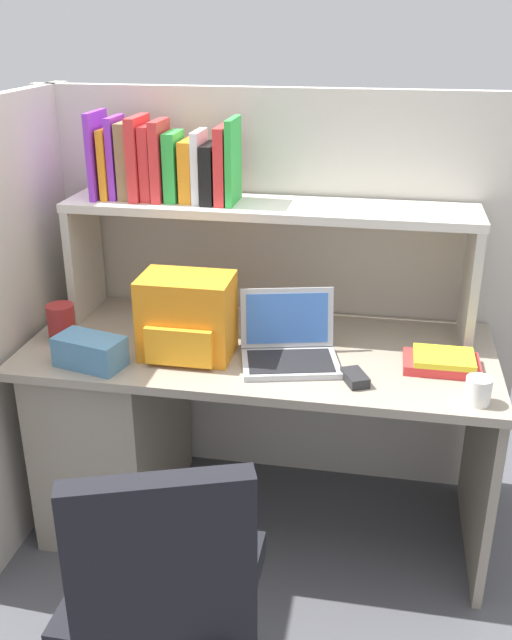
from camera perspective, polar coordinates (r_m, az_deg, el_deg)
The scene contains 14 objects.
ground_plane at distance 2.84m, azimuth 0.19°, elevation -15.55°, with size 8.00×8.00×0.00m, color #4C4C51.
desk at distance 2.70m, azimuth -8.04°, elevation -7.73°, with size 1.60×0.70×0.73m.
cubicle_partition_rear at distance 2.78m, azimuth 1.62°, elevation 2.01°, with size 1.84×0.05×1.55m, color #BCB5A8.
cubicle_partition_left at distance 2.67m, azimuth -18.27°, elevation -0.17°, with size 0.05×1.06×1.55m, color #BCB5A8.
overhead_hutch at distance 2.51m, azimuth 1.05°, elevation 7.09°, with size 1.44×0.28×0.45m.
reference_books_on_shelf at distance 2.55m, azimuth -7.28°, elevation 12.35°, with size 0.51×0.19×0.30m.
laptop at distance 2.34m, azimuth 2.65°, elevation -2.08°, with size 0.36×0.32×0.22m.
backpack at distance 2.35m, azimuth -5.56°, elevation 0.17°, with size 0.30×0.22×0.27m.
computer_mouse at distance 2.23m, azimuth 7.92°, elevation -4.60°, with size 0.06×0.10×0.03m, color #262628.
paper_cup at distance 2.19m, azimuth 17.34°, elevation -5.41°, with size 0.08×0.08×0.08m, color white.
tissue_box at distance 2.36m, azimuth -13.13°, elevation -2.47°, with size 0.22×0.12×0.10m, color teal.
snack_canister at distance 2.57m, azimuth -15.30°, elevation -0.18°, with size 0.10×0.10×0.13m, color maroon.
desk_book_stack at distance 2.37m, azimuth 14.66°, elevation -3.26°, with size 0.24×0.15×0.05m.
office_chair at distance 1.92m, azimuth -7.17°, elevation -23.06°, with size 0.52×0.54×0.93m.
Camera 1 is at (0.40, -2.18, 1.78)m, focal length 40.02 mm.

